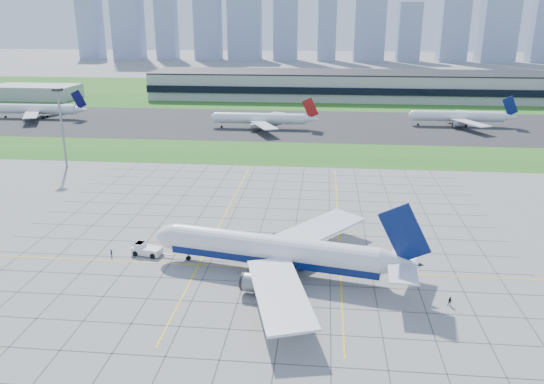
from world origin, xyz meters
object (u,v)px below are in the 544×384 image
object	(u,v)px
airliner	(276,251)
crew_near	(111,253)
light_mast	(61,118)
pushback_tug	(146,249)
distant_jet_0	(39,109)
distant_jet_2	(460,116)
distant_jet_1	(262,118)
crew_far	(450,301)

from	to	relation	value
airliner	crew_near	distance (m)	34.75
light_mast	pushback_tug	bearing A→B (deg)	-52.83
pushback_tug	distant_jet_0	distance (m)	178.25
pushback_tug	distant_jet_2	size ratio (longest dim) A/B	0.20
crew_near	distant_jet_2	bearing A→B (deg)	-29.32
light_mast	crew_near	distance (m)	78.44
pushback_tug	crew_near	xyz separation A→B (m)	(-6.73, -1.76, -0.28)
distant_jet_1	crew_far	bearing A→B (deg)	-71.31
distant_jet_0	distant_jet_1	world-z (taller)	same
airliner	distant_jet_0	xyz separation A→B (m)	(-129.55, 151.74, -0.10)
distant_jet_1	crew_near	bearing A→B (deg)	-96.51
crew_near	distant_jet_1	xyz separation A→B (m)	(15.32, 134.19, 3.68)
light_mast	crew_far	xyz separation A→B (m)	(106.34, -78.16, -15.35)
crew_far	distant_jet_0	size ratio (longest dim) A/B	0.04
light_mast	distant_jet_1	size ratio (longest dim) A/B	0.57
airliner	distant_jet_1	distance (m)	139.29
light_mast	crew_far	size ratio (longest dim) A/B	15.37
airliner	pushback_tug	world-z (taller)	airliner
pushback_tug	distant_jet_2	xyz separation A→B (m)	(96.63, 146.49, 3.39)
airliner	pushback_tug	size ratio (longest dim) A/B	5.89
pushback_tug	crew_far	bearing A→B (deg)	-2.98
pushback_tug	distant_jet_0	xyz separation A→B (m)	(-101.94, 146.19, 3.39)
pushback_tug	crew_far	world-z (taller)	pushback_tug
crew_near	distant_jet_1	bearing A→B (deg)	-0.95
airliner	crew_near	bearing A→B (deg)	-174.92
pushback_tug	distant_jet_1	xyz separation A→B (m)	(8.58, 132.43, 3.39)
crew_near	distant_jet_2	world-z (taller)	distant_jet_2
crew_far	distant_jet_0	bearing A→B (deg)	144.60
airliner	distant_jet_1	size ratio (longest dim) A/B	1.17
pushback_tug	crew_far	xyz separation A→B (m)	(58.43, -14.96, -0.26)
airliner	distant_jet_2	size ratio (longest dim) A/B	1.17
crew_near	distant_jet_2	distance (m)	180.77
pushback_tug	distant_jet_1	bearing A→B (deg)	97.67
distant_jet_1	distant_jet_2	size ratio (longest dim) A/B	1.00
airliner	crew_near	xyz separation A→B (m)	(-34.34, 3.79, -3.77)
distant_jet_0	distant_jet_2	bearing A→B (deg)	0.09
crew_far	airliner	bearing A→B (deg)	172.77
distant_jet_1	pushback_tug	bearing A→B (deg)	-93.71
light_mast	distant_jet_1	xyz separation A→B (m)	(56.50, 69.22, -11.69)
light_mast	airliner	world-z (taller)	light_mast
light_mast	airliner	xyz separation A→B (m)	(75.52, -68.76, -11.60)
crew_near	crew_far	distance (m)	66.48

